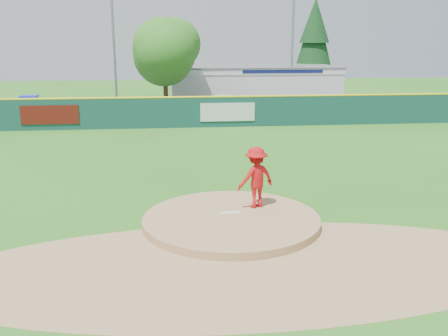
{
  "coord_description": "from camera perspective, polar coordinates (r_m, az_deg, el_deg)",
  "views": [
    {
      "loc": [
        -1.86,
        -14.5,
        5.54
      ],
      "look_at": [
        0.0,
        2.0,
        1.3
      ],
      "focal_mm": 40.0,
      "sensor_mm": 36.0,
      "label": 1
    }
  ],
  "objects": [
    {
      "name": "light_pole_left",
      "position": [
        41.71,
        -12.54,
        14.7
      ],
      "size": [
        1.75,
        0.25,
        11.0
      ],
      "color": "gray",
      "rests_on": "ground"
    },
    {
      "name": "light_pole_right",
      "position": [
        44.83,
        7.83,
        14.2
      ],
      "size": [
        1.75,
        0.25,
        10.0
      ],
      "color": "gray",
      "rests_on": "ground"
    },
    {
      "name": "ground",
      "position": [
        15.63,
        0.83,
        -6.43
      ],
      "size": [
        120.0,
        120.0,
        0.0
      ],
      "primitive_type": "plane",
      "color": "#286B19",
      "rests_on": "ground"
    },
    {
      "name": "pitcher",
      "position": [
        16.19,
        3.67,
        -1.07
      ],
      "size": [
        1.48,
        1.2,
        2.0
      ],
      "primitive_type": "imported",
      "rotation": [
        0.0,
        0.0,
        3.55
      ],
      "color": "red",
      "rests_on": "pitchers_mound"
    },
    {
      "name": "outfield_fence",
      "position": [
        32.86,
        -3.15,
        6.52
      ],
      "size": [
        40.0,
        0.14,
        2.07
      ],
      "color": "#133D38",
      "rests_on": "ground"
    },
    {
      "name": "parking_lot",
      "position": [
        41.91,
        -3.86,
        6.71
      ],
      "size": [
        44.0,
        16.0,
        0.02
      ],
      "primitive_type": "cube",
      "color": "#38383A",
      "rests_on": "ground"
    },
    {
      "name": "fence_banners",
      "position": [
        32.78,
        -9.54,
        6.17
      ],
      "size": [
        14.95,
        0.04,
        1.2
      ],
      "color": "#56120C",
      "rests_on": "ground"
    },
    {
      "name": "pitchers_mound",
      "position": [
        15.63,
        0.83,
        -6.43
      ],
      "size": [
        5.5,
        5.5,
        0.5
      ],
      "primitive_type": "cylinder",
      "color": "#9E774C",
      "rests_on": "ground"
    },
    {
      "name": "infield_dirt_arc",
      "position": [
        12.9,
        2.54,
        -11.11
      ],
      "size": [
        15.4,
        15.4,
        0.01
      ],
      "primitive_type": "cylinder",
      "color": "#9E774C",
      "rests_on": "ground"
    },
    {
      "name": "playground_slide",
      "position": [
        38.67,
        -21.32,
        6.45
      ],
      "size": [
        1.13,
        3.18,
        1.76
      ],
      "color": "#1931D7",
      "rests_on": "ground"
    },
    {
      "name": "conifer_tree",
      "position": [
        52.64,
        10.28,
        14.11
      ],
      "size": [
        4.4,
        4.4,
        9.5
      ],
      "color": "#382314",
      "rests_on": "ground"
    },
    {
      "name": "deciduous_tree",
      "position": [
        39.51,
        -6.8,
        12.8
      ],
      "size": [
        5.6,
        5.6,
        7.36
      ],
      "color": "#382314",
      "rests_on": "ground"
    },
    {
      "name": "van",
      "position": [
        40.71,
        0.45,
        7.48
      ],
      "size": [
        4.88,
        2.4,
        1.33
      ],
      "primitive_type": "imported",
      "rotation": [
        0.0,
        0.0,
        1.53
      ],
      "color": "white",
      "rests_on": "parking_lot"
    },
    {
      "name": "pitching_rubber",
      "position": [
        15.82,
        0.69,
        -5.14
      ],
      "size": [
        0.6,
        0.15,
        0.04
      ],
      "primitive_type": "cube",
      "color": "white",
      "rests_on": "pitchers_mound"
    },
    {
      "name": "pool_building_grp",
      "position": [
        47.31,
        3.2,
        9.61
      ],
      "size": [
        15.2,
        8.2,
        3.31
      ],
      "color": "silver",
      "rests_on": "ground"
    }
  ]
}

